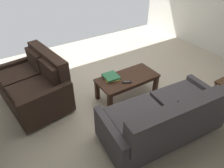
% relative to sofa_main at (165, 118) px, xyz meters
% --- Properties ---
extents(ground_plane, '(5.97, 5.42, 0.01)m').
position_rel_sofa_main_xyz_m(ground_plane, '(-0.10, -1.16, -0.36)').
color(ground_plane, beige).
extents(sofa_main, '(1.84, 0.96, 0.81)m').
position_rel_sofa_main_xyz_m(sofa_main, '(0.00, 0.00, 0.00)').
color(sofa_main, black).
rests_on(sofa_main, ground).
extents(loveseat_near, '(1.05, 1.44, 0.91)m').
position_rel_sofa_main_xyz_m(loveseat_near, '(1.32, -1.76, 0.02)').
color(loveseat_near, black).
rests_on(loveseat_near, ground).
extents(coffee_table, '(1.10, 0.53, 0.42)m').
position_rel_sofa_main_xyz_m(coffee_table, '(-0.11, -1.06, -0.00)').
color(coffee_table, '#3D2316').
rests_on(coffee_table, ground).
extents(book_stack, '(0.30, 0.30, 0.05)m').
position_rel_sofa_main_xyz_m(book_stack, '(0.15, -1.19, 0.09)').
color(book_stack, '#E0CC4C').
rests_on(book_stack, coffee_table).
extents(tv_remote, '(0.16, 0.12, 0.02)m').
position_rel_sofa_main_xyz_m(tv_remote, '(0.00, -0.92, 0.07)').
color(tv_remote, black).
rests_on(tv_remote, coffee_table).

